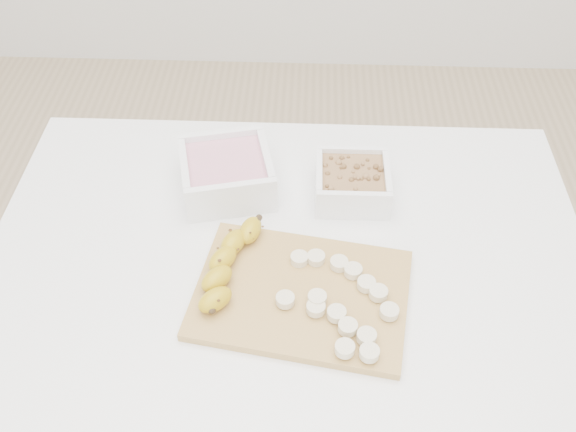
{
  "coord_description": "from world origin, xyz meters",
  "views": [
    {
      "loc": [
        0.03,
        -0.69,
        1.55
      ],
      "look_at": [
        0.0,
        0.03,
        0.81
      ],
      "focal_mm": 40.0,
      "sensor_mm": 36.0,
      "label": 1
    }
  ],
  "objects_px": {
    "cutting_board": "(301,294)",
    "banana": "(228,264)",
    "bowl_granola": "(352,182)",
    "table": "(287,290)",
    "bowl_yogurt": "(227,172)"
  },
  "relations": [
    {
      "from": "table",
      "to": "cutting_board",
      "type": "relative_size",
      "value": 3.09
    },
    {
      "from": "cutting_board",
      "to": "bowl_yogurt",
      "type": "bearing_deg",
      "value": 120.01
    },
    {
      "from": "cutting_board",
      "to": "banana",
      "type": "xyz_separation_m",
      "value": [
        -0.12,
        0.03,
        0.02
      ]
    },
    {
      "from": "cutting_board",
      "to": "banana",
      "type": "height_order",
      "value": "banana"
    },
    {
      "from": "table",
      "to": "bowl_yogurt",
      "type": "relative_size",
      "value": 5.31
    },
    {
      "from": "bowl_granola",
      "to": "banana",
      "type": "xyz_separation_m",
      "value": [
        -0.2,
        -0.2,
        0.0
      ]
    },
    {
      "from": "bowl_granola",
      "to": "banana",
      "type": "height_order",
      "value": "bowl_granola"
    },
    {
      "from": "cutting_board",
      "to": "bowl_granola",
      "type": "bearing_deg",
      "value": 70.22
    },
    {
      "from": "cutting_board",
      "to": "banana",
      "type": "relative_size",
      "value": 1.67
    },
    {
      "from": "table",
      "to": "bowl_granola",
      "type": "xyz_separation_m",
      "value": [
        0.11,
        0.15,
        0.13
      ]
    },
    {
      "from": "table",
      "to": "cutting_board",
      "type": "height_order",
      "value": "cutting_board"
    },
    {
      "from": "cutting_board",
      "to": "banana",
      "type": "bearing_deg",
      "value": 163.21
    },
    {
      "from": "banana",
      "to": "bowl_granola",
      "type": "bearing_deg",
      "value": 72.45
    },
    {
      "from": "bowl_yogurt",
      "to": "banana",
      "type": "xyz_separation_m",
      "value": [
        0.02,
        -0.21,
        -0.01
      ]
    },
    {
      "from": "table",
      "to": "bowl_granola",
      "type": "height_order",
      "value": "bowl_granola"
    }
  ]
}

